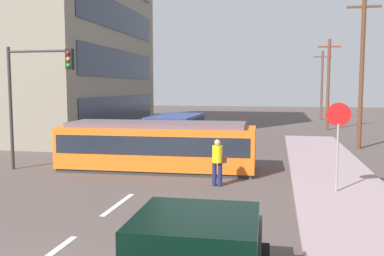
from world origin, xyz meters
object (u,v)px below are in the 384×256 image
at_px(stop_sign, 338,128).
at_px(city_bus, 176,128).
at_px(pedestrian_crossing, 218,160).
at_px(utility_pole_mid, 362,70).
at_px(traffic_light_mast, 34,84).
at_px(streetcar_tram, 157,145).
at_px(utility_pole_far, 328,83).
at_px(utility_pole_distant, 322,84).

bearing_deg(stop_sign, city_bus, 126.93).
distance_m(pedestrian_crossing, utility_pole_mid, 12.97).
height_order(pedestrian_crossing, utility_pole_mid, utility_pole_mid).
bearing_deg(utility_pole_mid, traffic_light_mast, -147.44).
bearing_deg(stop_sign, streetcar_tram, 156.80).
relative_size(city_bus, utility_pole_far, 0.72).
height_order(pedestrian_crossing, utility_pole_distant, utility_pole_distant).
height_order(streetcar_tram, utility_pole_mid, utility_pole_mid).
relative_size(traffic_light_mast, utility_pole_far, 0.71).
height_order(pedestrian_crossing, stop_sign, stop_sign).
height_order(stop_sign, traffic_light_mast, traffic_light_mast).
height_order(city_bus, traffic_light_mast, traffic_light_mast).
distance_m(city_bus, utility_pole_distant, 24.15).
bearing_deg(streetcar_tram, utility_pole_mid, 40.51).
bearing_deg(utility_pole_distant, pedestrian_crossing, -101.81).
relative_size(city_bus, stop_sign, 1.82).
relative_size(streetcar_tram, pedestrian_crossing, 4.97).
bearing_deg(utility_pole_distant, stop_sign, -94.70).
relative_size(streetcar_tram, utility_pole_distant, 1.15).
distance_m(city_bus, traffic_light_mast, 9.85).
bearing_deg(traffic_light_mast, utility_pole_far, 54.88).
bearing_deg(utility_pole_mid, utility_pole_distant, 90.14).
relative_size(streetcar_tram, utility_pole_mid, 0.97).
xyz_separation_m(streetcar_tram, utility_pole_distant, (9.51, 29.11, 2.73)).
bearing_deg(city_bus, stop_sign, -53.07).
height_order(streetcar_tram, stop_sign, stop_sign).
height_order(streetcar_tram, utility_pole_far, utility_pole_far).
xyz_separation_m(streetcar_tram, traffic_light_mast, (-4.95, -1.10, 2.57)).
xyz_separation_m(streetcar_tram, pedestrian_crossing, (2.91, -2.40, -0.11)).
distance_m(stop_sign, utility_pole_mid, 11.65).
bearing_deg(stop_sign, pedestrian_crossing, 172.23).
bearing_deg(streetcar_tram, pedestrian_crossing, -39.54).
bearing_deg(utility_pole_far, traffic_light_mast, -125.12).
bearing_deg(traffic_light_mast, streetcar_tram, 12.51).
distance_m(utility_pole_mid, utility_pole_far, 10.57).
distance_m(streetcar_tram, city_bus, 7.61).
xyz_separation_m(stop_sign, utility_pole_distant, (2.63, 32.05, 1.59)).
distance_m(stop_sign, utility_pole_far, 21.81).
height_order(traffic_light_mast, utility_pole_distant, utility_pole_distant).
bearing_deg(utility_pole_distant, utility_pole_far, -92.92).
bearing_deg(utility_pole_mid, stop_sign, -103.59).
bearing_deg(utility_pole_far, utility_pole_distant, 87.08).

